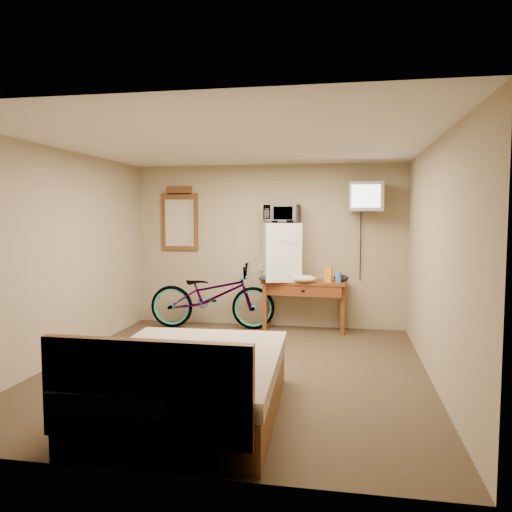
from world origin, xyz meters
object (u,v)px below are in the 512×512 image
Objects in this scene: desk at (304,290)px; microwave at (282,214)px; blue_cup at (338,277)px; bicycle at (212,296)px; wall_mirror at (180,219)px; crt_television at (365,197)px; mini_fridge at (282,252)px; bed at (187,384)px.

desk is 2.56× the size of microwave.
microwave is 1.25m from blue_cup.
blue_cup is at bearing -93.73° from bicycle.
bicycle is at bearing -27.79° from wall_mirror.
crt_television is at bearing 5.89° from microwave.
microwave is 1.64m from bicycle.
mini_fridge is 0.57m from microwave.
bicycle is (0.61, -0.32, -1.16)m from wall_mirror.
bicycle reaches higher than blue_cup.
desk is 1.40m from bicycle.
bicycle is at bearing -178.18° from crt_television.
blue_cup is (0.50, -0.03, 0.21)m from desk.
blue_cup is at bearing -4.46° from mini_fridge.
mini_fridge is 0.85× the size of wall_mirror.
mini_fridge is 0.91m from blue_cup.
blue_cup is 0.15× the size of wall_mirror.
wall_mirror is at bearing 178.75° from microwave.
crt_television reaches higher than wall_mirror.
crt_television is at bearing -4.99° from wall_mirror.
mini_fridge is at bearing -89.64° from bicycle.
bed is (-1.57, -3.40, -1.70)m from crt_television.
bicycle reaches higher than bed.
desk is at bearing -92.26° from bicycle.
blue_cup is at bearing -172.56° from crt_television.
bicycle is at bearing -175.18° from mini_fridge.
desk is 0.61× the size of bed.
desk is 0.66m from mini_fridge.
crt_television is at bearing -0.82° from mini_fridge.
bicycle is at bearing -179.27° from blue_cup.
crt_television is (1.20, -0.02, 0.24)m from microwave.
bed is at bearing -109.80° from blue_cup.
microwave is at bearing 175.53° from blue_cup.
desk is 2.15× the size of crt_television.
crt_television is 2.91m from wall_mirror.
mini_fridge reaches higher than blue_cup.
crt_television is (0.87, 0.02, 1.37)m from desk.
mini_fridge is 5.75× the size of blue_cup.
microwave is at bearing -89.63° from bicycle.
crt_television is at bearing 65.15° from bed.
blue_cup and bed have the same top height.
blue_cup is 1.92m from bicycle.
wall_mirror is at bearing 173.20° from blue_cup.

